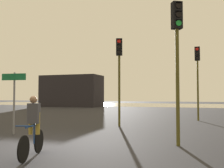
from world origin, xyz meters
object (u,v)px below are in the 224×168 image
Objects in this scene: traffic_light_center at (119,65)px; distant_building at (72,91)px; traffic_light_far_right at (198,69)px; direction_sign_post at (14,94)px; cyclist at (33,126)px; traffic_light_near_right at (177,46)px.

distant_building is at bearing -68.42° from traffic_light_center.
traffic_light_far_right is 1.03× the size of traffic_light_center.
direction_sign_post reaches higher than cyclist.
traffic_light_near_right reaches higher than distant_building.
traffic_light_far_right is at bearing -138.99° from direction_sign_post.
traffic_light_near_right is 5.38m from traffic_light_center.
direction_sign_post is at bearing 54.12° from traffic_light_far_right.
traffic_light_far_right is at bearing -125.58° from cyclist.
traffic_light_far_right reaches higher than direction_sign_post.
traffic_light_center reaches higher than distant_building.
cyclist is at bearing 7.79° from traffic_light_near_right.
direction_sign_post is at bearing -31.47° from traffic_light_near_right.
traffic_light_center is 2.81× the size of cyclist.
traffic_light_near_right is at bearing 170.19° from direction_sign_post.
cyclist is (13.36, -27.23, -1.45)m from distant_building.
traffic_light_near_right is 5.11m from cyclist.
traffic_light_near_right reaches higher than direction_sign_post.
traffic_light_near_right is 1.01× the size of traffic_light_center.
traffic_light_far_right is (17.57, -15.83, 1.04)m from distant_building.
cyclist is at bearing -63.87° from distant_building.
traffic_light_near_right is (-0.65, -8.67, -0.05)m from traffic_light_far_right.
traffic_light_near_right reaches higher than cyclist.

